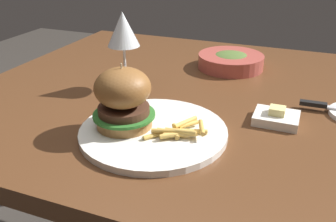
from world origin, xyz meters
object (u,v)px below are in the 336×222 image
Objects in this scene: main_plate at (153,132)px; butter_dish at (276,117)px; soup_bowl at (231,61)px; burger_sandwich at (123,98)px; wine_glass at (123,31)px; table_knife at (335,108)px.

main_plate is 0.27m from butter_dish.
butter_dish is 0.36m from soup_bowl.
burger_sandwich is at bearing -171.98° from main_plate.
table_knife is (0.51, 0.04, -0.14)m from wine_glass.
butter_dish is 0.48× the size of soup_bowl.
burger_sandwich reaches higher than butter_dish.
butter_dish is (-0.12, -0.09, -0.00)m from table_knife.
soup_bowl is (-0.29, 0.23, 0.01)m from table_knife.
butter_dish is at bearing 28.86° from burger_sandwich.
wine_glass reaches higher than table_knife.
burger_sandwich is at bearing -103.12° from soup_bowl.
butter_dish reaches higher than table_knife.
butter_dish is at bearing -141.63° from table_knife.
wine_glass is 0.53m from table_knife.
wine_glass is (-0.17, 0.21, 0.15)m from main_plate.
table_knife reaches higher than main_plate.
soup_bowl reaches higher than main_plate.
soup_bowl is (0.22, 0.26, -0.13)m from wine_glass.
table_knife is at bearing -37.60° from soup_bowl.
wine_glass is (-0.11, 0.21, 0.08)m from burger_sandwich.
burger_sandwich reaches higher than main_plate.
wine_glass is 1.02× the size of soup_bowl.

